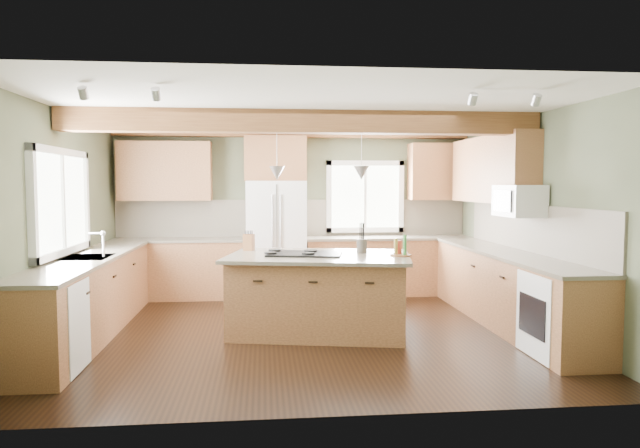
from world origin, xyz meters
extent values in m
plane|color=black|center=(0.00, 0.00, 0.00)|extent=(5.60, 5.60, 0.00)
plane|color=silver|center=(0.00, 0.00, 2.60)|extent=(5.60, 5.60, 0.00)
plane|color=#434A35|center=(0.00, 2.50, 1.30)|extent=(5.60, 0.00, 5.60)
plane|color=#434A35|center=(-2.80, 0.00, 1.30)|extent=(0.00, 5.00, 5.00)
plane|color=#434A35|center=(2.80, 0.00, 1.30)|extent=(0.00, 5.00, 5.00)
cube|color=#562E18|center=(0.00, -0.01, 2.47)|extent=(5.55, 0.26, 0.26)
cube|color=#562E18|center=(0.00, 2.40, 2.54)|extent=(5.55, 0.20, 0.10)
cube|color=brown|center=(0.00, 2.48, 1.21)|extent=(5.58, 0.03, 0.58)
cube|color=brown|center=(2.78, 0.05, 1.21)|extent=(0.03, 3.70, 0.58)
cube|color=brown|center=(-1.79, 2.20, 0.44)|extent=(2.02, 0.60, 0.88)
cube|color=#50483B|center=(-1.79, 2.20, 0.90)|extent=(2.06, 0.64, 0.04)
cube|color=brown|center=(1.49, 2.20, 0.44)|extent=(2.62, 0.60, 0.88)
cube|color=#50483B|center=(1.49, 2.20, 0.90)|extent=(2.66, 0.64, 0.04)
cube|color=brown|center=(-2.50, 0.05, 0.44)|extent=(0.60, 3.70, 0.88)
cube|color=#50483B|center=(-2.50, 0.05, 0.90)|extent=(0.64, 3.74, 0.04)
cube|color=brown|center=(2.50, 0.05, 0.44)|extent=(0.60, 3.70, 0.88)
cube|color=#50483B|center=(2.50, 0.05, 0.90)|extent=(0.64, 3.74, 0.04)
cube|color=brown|center=(-1.99, 2.33, 1.95)|extent=(1.40, 0.35, 0.90)
cube|color=brown|center=(-0.30, 2.33, 2.15)|extent=(0.96, 0.35, 0.70)
cube|color=brown|center=(2.62, 0.90, 1.95)|extent=(0.35, 2.20, 0.90)
cube|color=brown|center=(2.30, 2.33, 1.95)|extent=(0.90, 0.35, 0.90)
cube|color=white|center=(-2.78, 0.05, 1.55)|extent=(0.04, 1.60, 1.05)
cube|color=white|center=(1.15, 2.48, 1.55)|extent=(1.10, 0.04, 1.00)
cube|color=#262628|center=(-2.50, 0.05, 0.91)|extent=(0.50, 0.65, 0.03)
cylinder|color=#B2B2B7|center=(-2.32, 0.05, 1.05)|extent=(0.02, 0.02, 0.28)
cube|color=white|center=(-2.49, -1.25, 0.43)|extent=(0.60, 0.60, 0.84)
cube|color=white|center=(2.49, -1.25, 0.43)|extent=(0.60, 0.72, 0.84)
cube|color=white|center=(2.58, -0.05, 1.55)|extent=(0.40, 0.70, 0.38)
cone|color=#B2B2B7|center=(-0.33, 0.09, 1.88)|extent=(0.18, 0.18, 0.16)
cone|color=#B2B2B7|center=(0.64, -0.10, 1.88)|extent=(0.18, 0.18, 0.16)
cube|color=white|center=(-0.30, 2.12, 0.90)|extent=(0.90, 0.74, 1.80)
cube|color=brown|center=(0.16, -0.01, 0.44)|extent=(2.18, 1.58, 0.88)
cube|color=#50483B|center=(0.16, -0.01, 0.90)|extent=(2.34, 1.73, 0.04)
cube|color=black|center=(-0.01, 0.03, 0.93)|extent=(0.95, 0.73, 0.02)
cube|color=brown|center=(-0.68, 0.50, 1.02)|extent=(0.15, 0.14, 0.21)
cylinder|color=#483F39|center=(0.69, 0.13, 1.00)|extent=(0.17, 0.17, 0.17)
camera|label=1|loc=(-0.49, -6.65, 1.75)|focal=32.00mm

